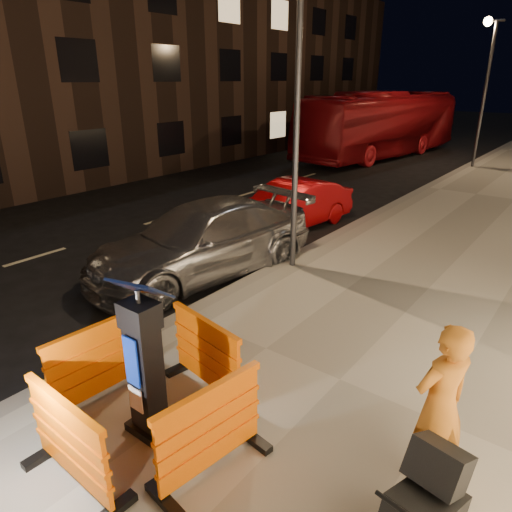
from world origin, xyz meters
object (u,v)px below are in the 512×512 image
Objects in this scene: barrier_kerbside at (97,363)px; bus_doubledecker at (378,156)px; barrier_bldgside at (210,431)px; stroller at (424,511)px; barrier_back at (207,355)px; parking_kiosk at (144,362)px; car_silver at (204,273)px; barrier_front at (70,443)px; car_red at (291,228)px; man at (440,405)px.

bus_doubledecker is (-5.52, 21.16, -0.66)m from barrier_kerbside.
bus_doubledecker reaches higher than barrier_bldgside.
stroller is (3.88, 0.41, -0.02)m from barrier_kerbside.
stroller is at bearing -1.03° from barrier_back.
parking_kiosk is 1.40× the size of barrier_bldgside.
barrier_bldgside is 0.25× the size of car_silver.
barrier_front is at bearing -144.88° from stroller.
bus_doubledecker is at bearing 27.74° from barrier_bldgside.
barrier_front is 0.33× the size of car_red.
barrier_front and barrier_kerbside have the same top height.
barrier_kerbside is at bearing -163.72° from stroller.
bus_doubledecker is at bearing 19.04° from barrier_kerbside.
barrier_front is 1.33× the size of stroller.
barrier_kerbside is 21.87m from bus_doubledecker.
stroller is at bearing 42.80° from man.
barrier_back is 0.75× the size of man.
barrier_kerbside is 0.11× the size of bus_doubledecker.
barrier_back is at bearing -40.58° from barrier_kerbside.
stroller is (2.93, 0.41, -0.42)m from parking_kiosk.
car_silver is at bearing 159.26° from stroller.
barrier_back is 1.34m from barrier_kerbside.
man is (2.73, 2.26, 0.36)m from barrier_front.
man is (2.73, 0.36, 0.36)m from barrier_back.
bus_doubledecker is 22.79m from stroller.
barrier_bldgside is 1.33× the size of stroller.
stroller is at bearing -69.94° from barrier_bldgside.
car_silver is at bearing 133.10° from parking_kiosk.
barrier_back is 0.33× the size of car_red.
man is at bearing 16.90° from barrier_back.
car_red is at bearing 20.73° from barrier_kerbside.
barrier_front is 0.75× the size of man.
barrier_front is 3.56m from man.
barrier_front is at bearing -62.27° from car_red.
stroller is at bearing -79.57° from barrier_kerbside.
car_silver is at bearing 53.03° from barrier_bldgside.
barrier_front is 1.00× the size of barrier_bldgside.
barrier_kerbside is at bearing 98.42° from barrier_bldgside.
barrier_front is 0.11× the size of bus_doubledecker.
parking_kiosk reaches higher than stroller.
barrier_bldgside is 8.81m from car_red.
barrier_bldgside is 2.24m from man.
barrier_back is 0.25× the size of car_silver.
barrier_bldgside is at bearing -54.28° from car_red.
car_red is 2.28× the size of man.
barrier_back and barrier_kerbside have the same top height.
barrier_bldgside is at bearing 6.42° from parking_kiosk.
parking_kiosk is 1.05× the size of man.
barrier_front reaches higher than car_silver.
car_silver is 6.87m from stroller.
man is (5.95, -6.43, 1.02)m from car_red.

